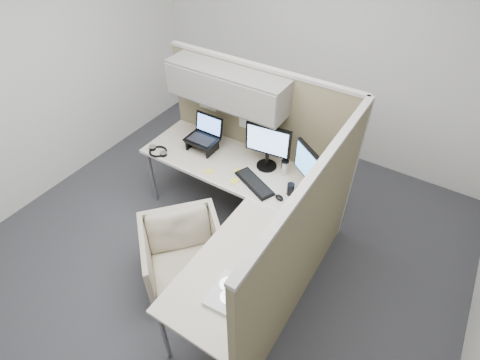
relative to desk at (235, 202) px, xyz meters
The scene contains 20 objects.
ground 0.71m from the desk, 134.71° to the right, with size 4.50×4.50×0.00m, color #333338.
partition_back 0.88m from the desk, 115.90° to the left, with size 2.00×0.36×1.63m.
partition_right 0.81m from the desk, 13.96° to the right, with size 0.07×2.03×1.63m.
desk is the anchor object (origin of this frame).
office_chair 0.65m from the desk, 113.33° to the right, with size 0.69×0.65×0.71m, color beige.
monitor_left 0.63m from the desk, 88.32° to the left, with size 0.44×0.20×0.47m.
monitor_right 0.72m from the desk, 39.84° to the left, with size 0.38×0.28×0.47m.
laptop_station 0.84m from the desk, 145.71° to the left, with size 0.32×0.28×0.34m.
keyboard 0.27m from the desk, 79.33° to the left, with size 0.45×0.15×0.02m, color black.
mouse 0.40m from the desk, 32.62° to the left, with size 0.09×0.06×0.03m, color black.
travel_mug 0.60m from the desk, 68.83° to the left, with size 0.07×0.07×0.15m.
soda_can_green 0.61m from the desk, 11.37° to the left, with size 0.07×0.07×0.12m, color silver.
soda_can_silver 0.51m from the desk, 39.51° to the left, with size 0.07×0.07×0.12m, color black.
sticky_note_c 0.77m from the desk, 139.66° to the left, with size 0.08×0.08×0.01m, color yellow.
sticky_note_b 0.24m from the desk, 124.11° to the left, with size 0.08×0.08×0.01m, color yellow.
sticky_note_d 0.37m from the desk, 118.73° to the left, with size 0.08×0.08×0.01m, color yellow.
sticky_note_a 0.45m from the desk, 156.10° to the left, with size 0.08×0.08×0.01m, color yellow.
headphones 1.04m from the desk, behind, with size 0.23×0.20×0.03m.
paper_stack 0.95m from the desk, 59.71° to the right, with size 0.27×0.33×0.03m.
desk_clock 0.63m from the desk, 36.66° to the right, with size 0.10×0.10×0.10m.
Camera 1 is at (1.43, -1.85, 3.08)m, focal length 28.00 mm.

